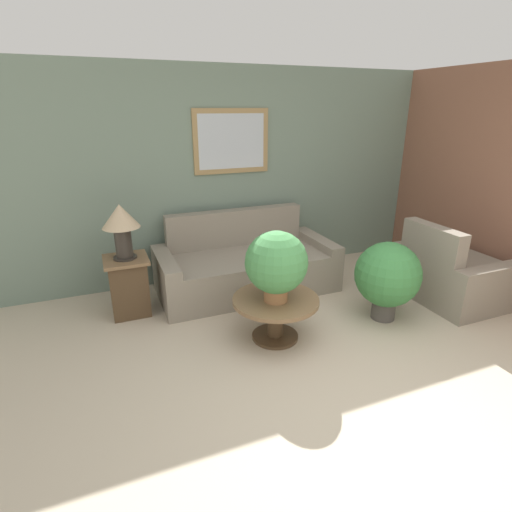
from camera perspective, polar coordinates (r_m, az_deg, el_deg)
name	(u,v)px	position (r m, az deg, el deg)	size (l,w,h in m)	color
ground_plane	(375,405)	(3.35, 16.64, -19.78)	(20.00, 20.00, 0.00)	#BCAD93
wall_back	(240,175)	(5.20, -2.25, 11.50)	(7.12, 0.09, 2.60)	slate
wall_right	(488,181)	(5.55, 30.21, 9.26)	(0.06, 4.88, 2.60)	brown
couch_main	(246,266)	(4.89, -1.51, -1.47)	(2.12, 0.99, 0.92)	gray
armchair	(451,274)	(5.19, 26.09, -2.36)	(0.96, 1.15, 0.92)	gray
coffee_table	(276,309)	(3.85, 2.81, -7.59)	(0.82, 0.82, 0.43)	#4C3823
side_table	(129,285)	(4.51, -17.73, -4.02)	(0.45, 0.45, 0.64)	#4C3823
table_lamp	(121,222)	(4.28, -18.73, 4.56)	(0.38, 0.38, 0.58)	#2D2823
potted_plant_on_table	(276,264)	(3.61, 2.92, -1.09)	(0.58, 0.58, 0.67)	#9E6B42
potted_plant_floor	(387,276)	(4.34, 18.27, -2.73)	(0.68, 0.68, 0.84)	#4C4742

